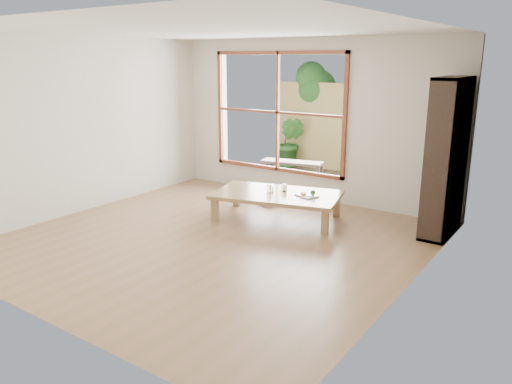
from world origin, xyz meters
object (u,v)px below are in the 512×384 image
Objects in this scene: low_table at (277,196)px; bookshelf at (446,158)px; food_tray at (308,195)px; garden_bench at (292,164)px.

low_table is 2.35m from bookshelf.
food_tray reaches higher than garden_bench.
garden_bench is at bearing 156.14° from bookshelf.
low_table is 2.34m from garden_bench.
bookshelf is (2.13, 0.72, 0.69)m from low_table.
bookshelf is 1.89m from food_tray.
bookshelf is at bearing 40.22° from food_tray.
food_tray is 0.29× the size of garden_bench.
food_tray is at bearing -1.88° from low_table.
low_table is at bearing -161.34° from bookshelf.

